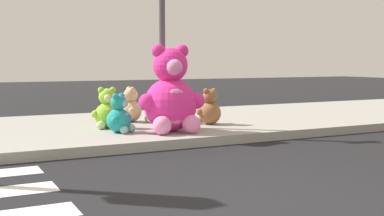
% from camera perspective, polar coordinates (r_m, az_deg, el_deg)
% --- Properties ---
extents(ground_plane, '(60.00, 60.00, 0.00)m').
position_cam_1_polar(ground_plane, '(4.59, 7.34, -11.27)').
color(ground_plane, black).
extents(sidewalk, '(28.00, 4.40, 0.15)m').
position_cam_1_polar(sidewalk, '(9.25, -11.09, -2.41)').
color(sidewalk, '#9E9B93').
rests_on(sidewalk, ground_plane).
extents(sign_pole, '(0.56, 0.11, 3.20)m').
position_cam_1_polar(sign_pole, '(8.77, -3.46, 8.86)').
color(sign_pole, '#4C4C51').
rests_on(sign_pole, sidewalk).
extents(plush_pink_large, '(1.11, 1.01, 1.45)m').
position_cam_1_polar(plush_pink_large, '(8.19, -2.43, 1.29)').
color(plush_pink_large, '#F22D93').
rests_on(plush_pink_large, sidewalk).
extents(plush_lime, '(0.55, 0.51, 0.72)m').
position_cam_1_polar(plush_lime, '(8.77, -9.74, -0.42)').
color(plush_lime, '#8CD133').
rests_on(plush_lime, sidewalk).
extents(plush_tan, '(0.46, 0.53, 0.68)m').
position_cam_1_polar(plush_tan, '(9.63, -7.18, 0.03)').
color(plush_tan, tan).
rests_on(plush_tan, sidewalk).
extents(plush_lavender, '(0.38, 0.36, 0.51)m').
position_cam_1_polar(plush_lavender, '(9.62, -1.38, -0.34)').
color(plush_lavender, '#B28CD8').
rests_on(plush_lavender, sidewalk).
extents(plush_teal, '(0.46, 0.47, 0.65)m').
position_cam_1_polar(plush_teal, '(8.17, -8.33, -1.02)').
color(plush_teal, teal).
rests_on(plush_teal, sidewalk).
extents(plush_white, '(0.42, 0.48, 0.62)m').
position_cam_1_polar(plush_white, '(9.52, -4.12, -0.15)').
color(plush_white, white).
rests_on(plush_white, sidewalk).
extents(plush_brown, '(0.52, 0.47, 0.67)m').
position_cam_1_polar(plush_brown, '(9.19, 2.00, -0.21)').
color(plush_brown, olive).
rests_on(plush_brown, sidewalk).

